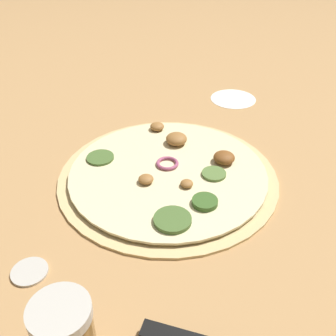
# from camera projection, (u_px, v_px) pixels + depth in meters

# --- Properties ---
(ground_plane) EXTENTS (3.00, 3.00, 0.00)m
(ground_plane) POSITION_uv_depth(u_px,v_px,m) (168.00, 177.00, 0.66)
(ground_plane) COLOR tan
(pizza) EXTENTS (0.37, 0.37, 0.03)m
(pizza) POSITION_uv_depth(u_px,v_px,m) (169.00, 173.00, 0.66)
(pizza) COLOR #D6B77A
(pizza) RESTS_ON ground_plane
(loose_cap) EXTENTS (0.05, 0.05, 0.01)m
(loose_cap) POSITION_uv_depth(u_px,v_px,m) (31.00, 272.00, 0.49)
(loose_cap) COLOR beige
(loose_cap) RESTS_ON ground_plane
(flour_patch) EXTENTS (0.10, 0.10, 0.00)m
(flour_patch) POSITION_uv_depth(u_px,v_px,m) (233.00, 99.00, 0.91)
(flour_patch) COLOR white
(flour_patch) RESTS_ON ground_plane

